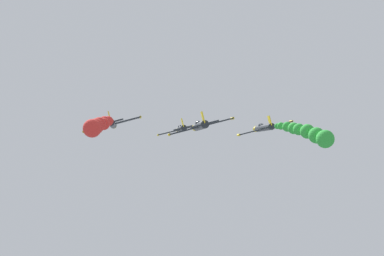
{
  "coord_description": "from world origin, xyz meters",
  "views": [
    {
      "loc": [
        -9.69,
        -81.03,
        78.84
      ],
      "look_at": [
        0.0,
        0.0,
        82.38
      ],
      "focal_mm": 46.43,
      "sensor_mm": 36.0,
      "label": 1
    }
  ],
  "objects_px": {
    "airplane_lead": "(181,129)",
    "airplane_left_outer": "(200,126)",
    "airplane_left_inner": "(112,124)",
    "airplane_right_inner": "(264,128)"
  },
  "relations": [
    {
      "from": "airplane_left_inner",
      "to": "airplane_left_outer",
      "type": "distance_m",
      "value": 16.85
    },
    {
      "from": "airplane_left_inner",
      "to": "airplane_left_outer",
      "type": "height_order",
      "value": "airplane_left_inner"
    },
    {
      "from": "airplane_lead",
      "to": "airplane_right_inner",
      "type": "relative_size",
      "value": 1.0
    },
    {
      "from": "airplane_lead",
      "to": "airplane_left_outer",
      "type": "xyz_separation_m",
      "value": [
        0.31,
        -24.29,
        -0.58
      ]
    },
    {
      "from": "airplane_left_inner",
      "to": "airplane_right_inner",
      "type": "xyz_separation_m",
      "value": [
        25.04,
        0.41,
        -0.45
      ]
    },
    {
      "from": "airplane_lead",
      "to": "airplane_left_inner",
      "type": "xyz_separation_m",
      "value": [
        -12.43,
        -13.28,
        0.18
      ]
    },
    {
      "from": "airplane_left_inner",
      "to": "airplane_right_inner",
      "type": "bearing_deg",
      "value": 0.95
    },
    {
      "from": "airplane_lead",
      "to": "airplane_left_outer",
      "type": "bearing_deg",
      "value": -89.27
    },
    {
      "from": "airplane_left_outer",
      "to": "airplane_right_inner",
      "type": "bearing_deg",
      "value": 42.87
    },
    {
      "from": "airplane_lead",
      "to": "airplane_left_outer",
      "type": "height_order",
      "value": "airplane_lead"
    }
  ]
}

